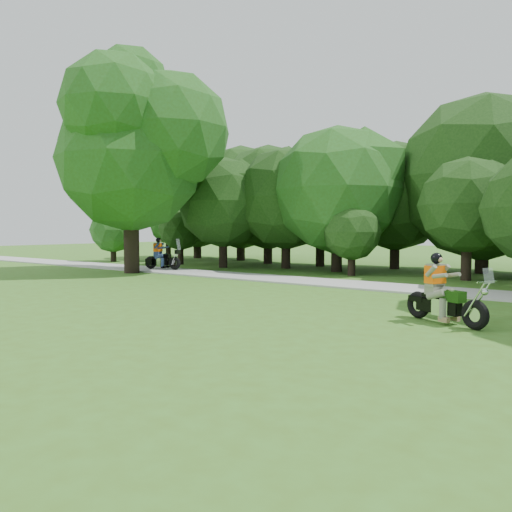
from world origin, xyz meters
The scene contains 6 objects.
ground centered at (0.00, 0.00, 0.00)m, with size 100.00×100.00×0.00m, color #3E641C.
walkway centered at (0.00, 8.00, 0.03)m, with size 60.00×2.20×0.06m, color #999994.
tree_line centered at (0.15, 14.63, 3.66)m, with size 40.10×11.02×7.88m.
big_tree_west centered at (-10.54, 6.85, 5.76)m, with size 8.64×6.56×9.96m.
chopper_motorcycle centered at (4.15, 2.81, 0.54)m, with size 1.98×1.16×1.47m.
touring_motorcycle centered at (-10.41, 8.11, 0.60)m, with size 1.94×0.90×1.49m.
Camera 1 is at (7.33, -7.79, 1.98)m, focal length 35.00 mm.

